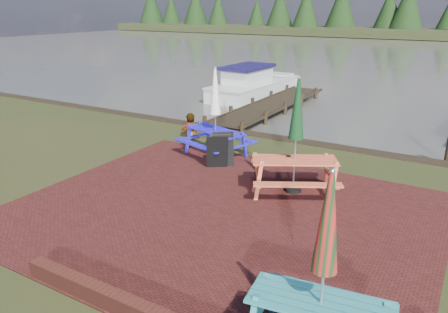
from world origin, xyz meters
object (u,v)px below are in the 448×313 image
object	(u,v)px
chalkboard	(220,150)
boat_jetty	(253,86)
picnic_table_red	(295,154)
picnic_table_teal	(322,295)
person	(190,113)
picnic_table_blue	(215,126)
jetty	(271,105)

from	to	relation	value
chalkboard	boat_jetty	size ratio (longest dim) A/B	0.15
boat_jetty	picnic_table_red	bearing A→B (deg)	-56.08
picnic_table_red	picnic_table_teal	bearing A→B (deg)	-93.25
picnic_table_red	boat_jetty	world-z (taller)	picnic_table_red
boat_jetty	person	size ratio (longest dim) A/B	3.74
picnic_table_blue	jetty	size ratio (longest dim) A/B	0.29
jetty	person	size ratio (longest dim) A/B	5.24
picnic_table_red	chalkboard	distance (m)	2.56
chalkboard	person	distance (m)	3.12
picnic_table_red	person	world-z (taller)	picnic_table_red
chalkboard	jetty	world-z (taller)	chalkboard
jetty	person	xyz separation A→B (m)	(-0.39, -5.82, 0.75)
person	chalkboard	bearing A→B (deg)	118.43
picnic_table_blue	picnic_table_red	bearing A→B (deg)	-7.81
jetty	person	bearing A→B (deg)	-93.81
person	boat_jetty	bearing A→B (deg)	-99.27
person	picnic_table_red	bearing A→B (deg)	130.09
picnic_table_red	jetty	size ratio (longest dim) A/B	0.31
picnic_table_red	person	bearing A→B (deg)	123.34
chalkboard	boat_jetty	distance (m)	11.38
jetty	boat_jetty	distance (m)	3.59
picnic_table_red	boat_jetty	distance (m)	13.02
picnic_table_red	jetty	world-z (taller)	picnic_table_red
picnic_table_red	person	distance (m)	5.46
boat_jetty	person	xyz separation A→B (m)	(1.92, -8.55, 0.51)
picnic_table_blue	boat_jetty	bearing A→B (deg)	127.17
picnic_table_teal	chalkboard	size ratio (longest dim) A/B	2.65
boat_jetty	person	distance (m)	8.78
boat_jetty	person	world-z (taller)	person
picnic_table_red	picnic_table_blue	bearing A→B (deg)	126.94
picnic_table_teal	picnic_table_blue	bearing A→B (deg)	123.66
picnic_table_red	chalkboard	xyz separation A→B (m)	(-2.44, 0.59, -0.48)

